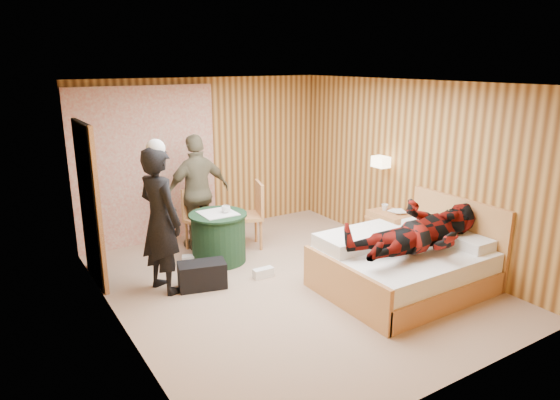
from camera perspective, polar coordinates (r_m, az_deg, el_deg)
floor at (r=6.48m, az=1.00°, el=-9.44°), size 4.20×5.00×0.01m
ceiling at (r=5.88m, az=1.12°, el=13.23°), size 4.20×5.00×0.01m
wall_back at (r=8.22m, az=-8.57°, el=4.97°), size 4.20×0.02×2.50m
wall_left at (r=5.25m, az=-18.50°, el=-1.75°), size 0.02×5.00×2.50m
wall_right at (r=7.39m, az=14.84°, el=3.43°), size 0.02×5.00×2.50m
curtain at (r=7.82m, az=-15.06°, el=3.69°), size 2.20×0.08×2.40m
doorway at (r=6.64m, az=-20.97°, el=-0.45°), size 0.06×0.90×2.05m
wall_lamp at (r=7.57m, az=11.47°, el=4.30°), size 0.26×0.24×0.16m
bed at (r=6.41m, az=13.94°, el=-7.26°), size 1.96×1.51×1.04m
nightstand at (r=7.58m, az=12.42°, el=-3.49°), size 0.46×0.62×0.60m
round_table at (r=7.07m, az=-7.02°, el=-4.22°), size 0.81×0.81×0.72m
chair_far at (r=7.56m, az=-9.31°, el=-1.55°), size 0.52×0.52×0.93m
chair_near at (r=7.51m, az=-3.22°, el=-1.14°), size 0.57×0.57×1.00m
duffel_bag at (r=6.37m, az=-8.89°, el=-8.48°), size 0.64×0.45×0.33m
sneaker_left at (r=7.11m, az=-9.89°, el=-6.76°), size 0.32×0.23×0.13m
sneaker_right at (r=6.62m, az=-1.93°, el=-8.32°), size 0.28×0.12×0.12m
woman_standing at (r=6.14m, az=-13.51°, el=-2.29°), size 0.60×0.75×1.80m
man_at_table at (r=7.51m, az=-9.36°, el=0.90°), size 1.03×0.47×1.72m
man_on_bed at (r=6.07m, az=16.02°, el=-2.22°), size 0.86×0.67×1.77m
book_lower at (r=7.46m, az=12.82°, el=-1.42°), size 0.20×0.25×0.02m
book_upper at (r=7.45m, az=12.83°, el=-1.27°), size 0.24×0.27×0.02m
cup_nightstand at (r=7.57m, az=11.89°, el=-0.82°), size 0.12×0.12×0.09m
cup_table at (r=6.94m, az=-6.21°, el=-1.06°), size 0.13×0.13×0.10m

